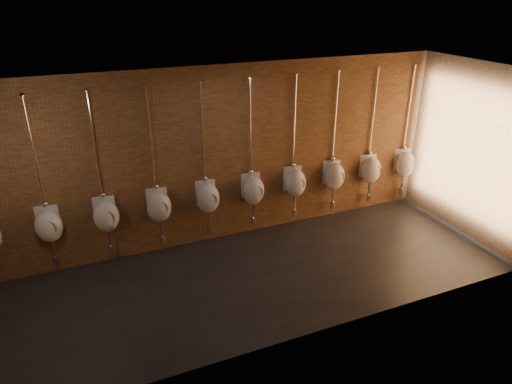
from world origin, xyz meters
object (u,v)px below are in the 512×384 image
(urinal_6, at_px, (295,182))
(urinal_9, at_px, (405,163))
(urinal_3, at_px, (159,206))
(urinal_1, at_px, (49,225))
(urinal_4, at_px, (208,198))
(urinal_5, at_px, (253,190))
(urinal_7, at_px, (334,176))
(urinal_8, at_px, (371,169))
(urinal_2, at_px, (106,215))

(urinal_6, relative_size, urinal_9, 1.00)
(urinal_3, xyz_separation_m, urinal_6, (2.61, 0.00, 0.00))
(urinal_1, height_order, urinal_9, same)
(urinal_4, relative_size, urinal_5, 1.00)
(urinal_7, relative_size, urinal_8, 1.00)
(urinal_4, xyz_separation_m, urinal_8, (3.48, 0.00, 0.00))
(urinal_1, xyz_separation_m, urinal_7, (5.22, 0.00, 0.00))
(urinal_3, xyz_separation_m, urinal_9, (5.22, 0.00, 0.00))
(urinal_6, bearing_deg, urinal_1, 180.00)
(urinal_4, xyz_separation_m, urinal_9, (4.35, 0.00, 0.00))
(urinal_3, xyz_separation_m, urinal_7, (3.48, 0.00, 0.00))
(urinal_2, relative_size, urinal_7, 1.00)
(urinal_8, bearing_deg, urinal_6, 180.00)
(urinal_6, bearing_deg, urinal_8, 0.00)
(urinal_8, xyz_separation_m, urinal_9, (0.87, 0.00, 0.00))
(urinal_8, bearing_deg, urinal_5, 180.00)
(urinal_4, xyz_separation_m, urinal_7, (2.61, 0.00, 0.00))
(urinal_5, xyz_separation_m, urinal_7, (1.74, 0.00, 0.00))
(urinal_1, xyz_separation_m, urinal_6, (4.35, 0.00, 0.00))
(urinal_5, height_order, urinal_8, same)
(urinal_1, bearing_deg, urinal_2, 0.00)
(urinal_1, relative_size, urinal_5, 1.00)
(urinal_4, bearing_deg, urinal_7, 0.00)
(urinal_2, height_order, urinal_3, same)
(urinal_3, distance_m, urinal_4, 0.87)
(urinal_3, relative_size, urinal_6, 1.00)
(urinal_7, bearing_deg, urinal_1, 180.00)
(urinal_1, distance_m, urinal_7, 5.22)
(urinal_6, bearing_deg, urinal_4, 180.00)
(urinal_1, bearing_deg, urinal_7, 0.00)
(urinal_2, height_order, urinal_7, same)
(urinal_4, distance_m, urinal_9, 4.35)
(urinal_2, xyz_separation_m, urinal_9, (6.09, 0.00, 0.00))
(urinal_6, bearing_deg, urinal_5, 180.00)
(urinal_8, height_order, urinal_9, same)
(urinal_1, relative_size, urinal_9, 1.00)
(urinal_6, relative_size, urinal_8, 1.00)
(urinal_2, relative_size, urinal_3, 1.00)
(urinal_6, bearing_deg, urinal_2, 180.00)
(urinal_1, bearing_deg, urinal_6, 0.00)
(urinal_1, bearing_deg, urinal_9, 0.00)
(urinal_2, distance_m, urinal_6, 3.48)
(urinal_4, height_order, urinal_6, same)
(urinal_4, bearing_deg, urinal_3, 180.00)
(urinal_2, bearing_deg, urinal_8, 0.00)
(urinal_1, relative_size, urinal_2, 1.00)
(urinal_4, bearing_deg, urinal_2, 180.00)
(urinal_3, relative_size, urinal_7, 1.00)
(urinal_4, height_order, urinal_8, same)
(urinal_1, height_order, urinal_3, same)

